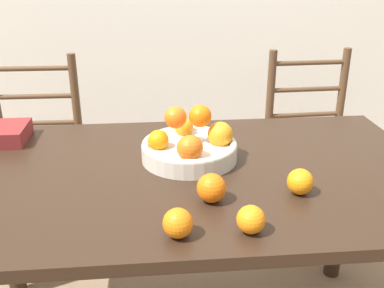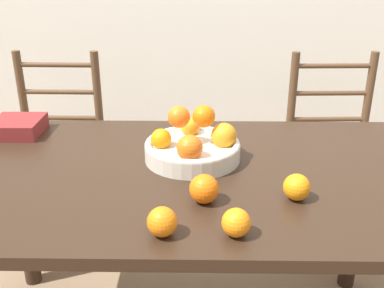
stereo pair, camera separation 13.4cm
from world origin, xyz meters
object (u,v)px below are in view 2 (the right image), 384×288
at_px(chair_right, 333,155).
at_px(book_stack, 18,127).
at_px(orange_loose_1, 204,189).
at_px(chair_left, 57,153).
at_px(fruit_bowl, 193,145).
at_px(orange_loose_0, 297,187).
at_px(orange_loose_2, 236,223).
at_px(orange_loose_3, 162,222).

bearing_deg(chair_right, book_stack, -162.81).
xyz_separation_m(orange_loose_1, chair_left, (-0.71, 0.96, -0.33)).
distance_m(fruit_bowl, orange_loose_1, 0.28).
distance_m(chair_left, chair_right, 1.35).
bearing_deg(orange_loose_0, book_stack, 153.21).
relative_size(orange_loose_0, orange_loose_2, 1.05).
distance_m(orange_loose_0, chair_right, 1.07).
xyz_separation_m(orange_loose_0, book_stack, (-0.94, 0.47, -0.01)).
relative_size(orange_loose_0, book_stack, 0.41).
height_order(orange_loose_1, book_stack, orange_loose_1).
height_order(orange_loose_3, chair_right, chair_right).
bearing_deg(fruit_bowl, orange_loose_3, -98.83).
bearing_deg(orange_loose_1, chair_right, 56.13).
bearing_deg(fruit_bowl, orange_loose_1, -83.15).
bearing_deg(orange_loose_2, book_stack, 139.60).
distance_m(orange_loose_2, chair_left, 1.40).
bearing_deg(orange_loose_3, orange_loose_1, 57.45).
height_order(chair_right, book_stack, chair_right).
bearing_deg(chair_left, chair_right, 0.93).
xyz_separation_m(orange_loose_3, chair_left, (-0.61, 1.11, -0.32)).
distance_m(fruit_bowl, chair_left, 1.02).
height_order(orange_loose_2, chair_right, chair_right).
distance_m(orange_loose_1, book_stack, 0.84).
bearing_deg(chair_right, orange_loose_0, -114.80).
bearing_deg(orange_loose_0, orange_loose_2, -135.29).
xyz_separation_m(fruit_bowl, orange_loose_1, (0.03, -0.27, -0.01)).
relative_size(fruit_bowl, chair_right, 0.33).
relative_size(orange_loose_0, chair_right, 0.08).
distance_m(orange_loose_2, chair_right, 1.29).
bearing_deg(orange_loose_3, chair_left, 118.85).
xyz_separation_m(orange_loose_2, orange_loose_3, (-0.17, -0.00, 0.00)).
bearing_deg(chair_left, orange_loose_2, -53.77).
height_order(orange_loose_1, orange_loose_3, orange_loose_1).
distance_m(orange_loose_0, orange_loose_2, 0.25).
xyz_separation_m(fruit_bowl, book_stack, (-0.65, 0.22, -0.02)).
distance_m(orange_loose_1, orange_loose_3, 0.19).
relative_size(fruit_bowl, orange_loose_3, 4.26).
xyz_separation_m(orange_loose_0, orange_loose_3, (-0.35, -0.18, -0.00)).
height_order(fruit_bowl, orange_loose_1, fruit_bowl).
height_order(orange_loose_3, chair_left, chair_left).
height_order(orange_loose_0, orange_loose_3, same).
xyz_separation_m(orange_loose_2, book_stack, (-0.76, 0.65, -0.01)).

